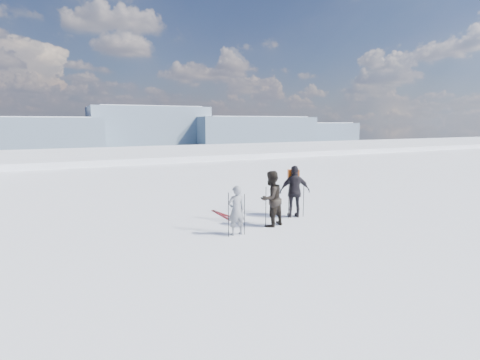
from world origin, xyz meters
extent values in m
plane|color=white|center=(0.00, 60.00, -17.50)|extent=(220.00, 208.01, 71.62)
cube|color=white|center=(0.00, 30.00, -6.50)|extent=(180.00, 16.00, 14.00)
plane|color=#244052|center=(0.00, 290.00, -30.00)|extent=(820.00, 820.00, 0.00)
cube|color=slate|center=(-40.00, 440.00, -11.00)|extent=(160.00, 80.00, 38.00)
cube|color=white|center=(-40.00, 440.00, 5.00)|extent=(136.00, 70.00, 8.00)
cube|color=slate|center=(100.00, 470.00, -4.00)|extent=(140.00, 80.00, 52.00)
cube|color=white|center=(100.00, 470.00, 19.00)|extent=(119.00, 70.00, 8.00)
cube|color=slate|center=(230.00, 440.00, -10.00)|extent=(160.00, 80.00, 40.00)
cube|color=white|center=(230.00, 440.00, 7.00)|extent=(136.00, 70.00, 8.00)
cube|color=slate|center=(350.00, 470.00, -14.00)|extent=(130.00, 80.00, 32.00)
cube|color=white|center=(350.00, 470.00, -1.00)|extent=(110.50, 70.00, 8.00)
imported|color=gray|center=(-2.69, 1.62, 0.76)|extent=(0.56, 0.38, 1.52)
imported|color=black|center=(-1.24, 2.00, 0.92)|extent=(1.07, 0.95, 1.84)
imported|color=black|center=(0.13, 2.64, 0.94)|extent=(1.19, 0.81, 1.87)
cube|color=#C24D12|center=(0.22, 2.87, 2.13)|extent=(0.45, 0.35, 0.52)
cylinder|color=black|center=(-3.00, 1.51, 0.68)|extent=(0.02, 0.02, 1.35)
cylinder|color=black|center=(-2.45, 1.54, 0.63)|extent=(0.02, 0.02, 1.26)
cylinder|color=black|center=(-1.47, 1.94, 0.67)|extent=(0.02, 0.02, 1.33)
cylinder|color=black|center=(-0.95, 1.97, 0.59)|extent=(0.02, 0.02, 1.17)
cylinder|color=black|center=(-0.17, 2.56, 0.66)|extent=(0.02, 0.02, 1.33)
cylinder|color=black|center=(0.45, 2.53, 0.59)|extent=(0.02, 0.02, 1.18)
cube|color=black|center=(-2.15, 3.98, 0.01)|extent=(0.10, 1.70, 0.03)
cube|color=black|center=(-2.01, 3.98, 0.01)|extent=(0.42, 1.68, 0.03)
camera|label=1|loc=(-7.47, -8.29, 3.39)|focal=28.00mm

